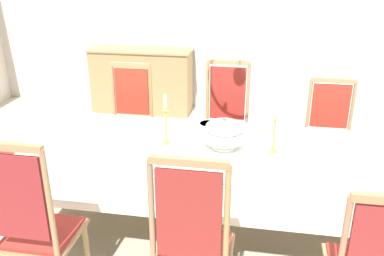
{
  "coord_description": "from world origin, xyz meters",
  "views": [
    {
      "loc": [
        0.29,
        -2.85,
        2.1
      ],
      "look_at": [
        -0.2,
        -0.04,
        0.93
      ],
      "focal_mm": 39.3,
      "sensor_mm": 36.0,
      "label": 1
    }
  ],
  "objects_px": {
    "chair_south_a": "(34,226)",
    "spoon_secondary": "(194,125)",
    "dining_table": "(218,157)",
    "bowl_near_left": "(251,129)",
    "candlestick_east": "(274,132)",
    "sideboard": "(142,80)",
    "candlestick_west": "(166,124)",
    "chair_north_b": "(226,124)",
    "soup_tureen": "(224,134)",
    "chair_south_b": "(193,244)",
    "spoon_primary": "(267,131)",
    "chair_north_a": "(130,120)",
    "chair_north_c": "(329,135)",
    "bowl_near_right": "(208,125)"
  },
  "relations": [
    {
      "from": "chair_south_a",
      "to": "spoon_secondary",
      "type": "xyz_separation_m",
      "value": [
        0.74,
        1.33,
        0.18
      ]
    },
    {
      "from": "dining_table",
      "to": "bowl_near_left",
      "type": "bearing_deg",
      "value": 57.83
    },
    {
      "from": "candlestick_east",
      "to": "sideboard",
      "type": "xyz_separation_m",
      "value": [
        -1.81,
        2.77,
        -0.48
      ]
    },
    {
      "from": "bowl_near_left",
      "to": "candlestick_west",
      "type": "bearing_deg",
      "value": -150.1
    },
    {
      "from": "chair_north_b",
      "to": "soup_tureen",
      "type": "relative_size",
      "value": 3.9
    },
    {
      "from": "chair_south_b",
      "to": "chair_north_b",
      "type": "xyz_separation_m",
      "value": [
        0.0,
        1.84,
        -0.0
      ]
    },
    {
      "from": "chair_north_b",
      "to": "candlestick_east",
      "type": "relative_size",
      "value": 3.17
    },
    {
      "from": "chair_north_b",
      "to": "sideboard",
      "type": "distance_m",
      "value": 2.31
    },
    {
      "from": "soup_tureen",
      "to": "spoon_primary",
      "type": "relative_size",
      "value": 1.73
    },
    {
      "from": "chair_north_a",
      "to": "chair_north_c",
      "type": "bearing_deg",
      "value": 179.88
    },
    {
      "from": "bowl_near_left",
      "to": "chair_north_b",
      "type": "bearing_deg",
      "value": 114.75
    },
    {
      "from": "chair_north_b",
      "to": "bowl_near_left",
      "type": "height_order",
      "value": "chair_north_b"
    },
    {
      "from": "chair_north_a",
      "to": "bowl_near_right",
      "type": "distance_m",
      "value": 1.04
    },
    {
      "from": "candlestick_east",
      "to": "bowl_near_right",
      "type": "relative_size",
      "value": 2.17
    },
    {
      "from": "spoon_primary",
      "to": "sideboard",
      "type": "bearing_deg",
      "value": 128.84
    },
    {
      "from": "chair_south_b",
      "to": "candlestick_east",
      "type": "xyz_separation_m",
      "value": [
        0.43,
        0.92,
        0.33
      ]
    },
    {
      "from": "dining_table",
      "to": "sideboard",
      "type": "distance_m",
      "value": 3.12
    },
    {
      "from": "dining_table",
      "to": "chair_north_a",
      "type": "distance_m",
      "value": 1.36
    },
    {
      "from": "soup_tureen",
      "to": "sideboard",
      "type": "bearing_deg",
      "value": 117.68
    },
    {
      "from": "chair_north_b",
      "to": "spoon_primary",
      "type": "distance_m",
      "value": 0.68
    },
    {
      "from": "dining_table",
      "to": "chair_north_c",
      "type": "height_order",
      "value": "chair_north_c"
    },
    {
      "from": "chair_south_a",
      "to": "bowl_near_left",
      "type": "relative_size",
      "value": 6.25
    },
    {
      "from": "chair_north_c",
      "to": "bowl_near_right",
      "type": "height_order",
      "value": "chair_north_c"
    },
    {
      "from": "chair_south_a",
      "to": "soup_tureen",
      "type": "bearing_deg",
      "value": 41.72
    },
    {
      "from": "soup_tureen",
      "to": "candlestick_west",
      "type": "distance_m",
      "value": 0.44
    },
    {
      "from": "bowl_near_right",
      "to": "sideboard",
      "type": "height_order",
      "value": "sideboard"
    },
    {
      "from": "chair_north_b",
      "to": "chair_north_c",
      "type": "distance_m",
      "value": 0.96
    },
    {
      "from": "dining_table",
      "to": "bowl_near_left",
      "type": "xyz_separation_m",
      "value": [
        0.22,
        0.36,
        0.1
      ]
    },
    {
      "from": "chair_south_b",
      "to": "soup_tureen",
      "type": "bearing_deg",
      "value": 85.46
    },
    {
      "from": "dining_table",
      "to": "spoon_primary",
      "type": "xyz_separation_m",
      "value": [
        0.35,
        0.38,
        0.08
      ]
    },
    {
      "from": "dining_table",
      "to": "spoon_secondary",
      "type": "xyz_separation_m",
      "value": [
        -0.25,
        0.41,
        0.08
      ]
    },
    {
      "from": "candlestick_east",
      "to": "candlestick_west",
      "type": "bearing_deg",
      "value": 180.0
    },
    {
      "from": "candlestick_west",
      "to": "sideboard",
      "type": "bearing_deg",
      "value": 110.16
    },
    {
      "from": "chair_north_c",
      "to": "candlestick_west",
      "type": "xyz_separation_m",
      "value": [
        -1.32,
        -0.91,
        0.38
      ]
    },
    {
      "from": "chair_north_a",
      "to": "bowl_near_right",
      "type": "relative_size",
      "value": 6.48
    },
    {
      "from": "chair_north_a",
      "to": "bowl_near_left",
      "type": "relative_size",
      "value": 5.88
    },
    {
      "from": "chair_north_b",
      "to": "bowl_near_left",
      "type": "bearing_deg",
      "value": 114.75
    },
    {
      "from": "candlestick_west",
      "to": "bowl_near_left",
      "type": "bearing_deg",
      "value": 29.9
    },
    {
      "from": "bowl_near_left",
      "to": "spoon_secondary",
      "type": "distance_m",
      "value": 0.48
    },
    {
      "from": "candlestick_west",
      "to": "soup_tureen",
      "type": "bearing_deg",
      "value": 0.0
    },
    {
      "from": "dining_table",
      "to": "chair_north_c",
      "type": "relative_size",
      "value": 2.67
    },
    {
      "from": "soup_tureen",
      "to": "chair_north_a",
      "type": "bearing_deg",
      "value": 138.41
    },
    {
      "from": "chair_south_a",
      "to": "chair_north_c",
      "type": "bearing_deg",
      "value": 43.65
    },
    {
      "from": "spoon_primary",
      "to": "chair_north_b",
      "type": "bearing_deg",
      "value": 128.15
    },
    {
      "from": "chair_north_a",
      "to": "candlestick_east",
      "type": "height_order",
      "value": "candlestick_east"
    },
    {
      "from": "soup_tureen",
      "to": "spoon_secondary",
      "type": "bearing_deg",
      "value": 125.35
    },
    {
      "from": "bowl_near_right",
      "to": "candlestick_east",
      "type": "bearing_deg",
      "value": -35.98
    },
    {
      "from": "chair_south_a",
      "to": "soup_tureen",
      "type": "xyz_separation_m",
      "value": [
        1.03,
        0.92,
        0.29
      ]
    },
    {
      "from": "bowl_near_right",
      "to": "candlestick_west",
      "type": "bearing_deg",
      "value": -124.91
    },
    {
      "from": "chair_north_b",
      "to": "sideboard",
      "type": "height_order",
      "value": "chair_north_b"
    }
  ]
}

